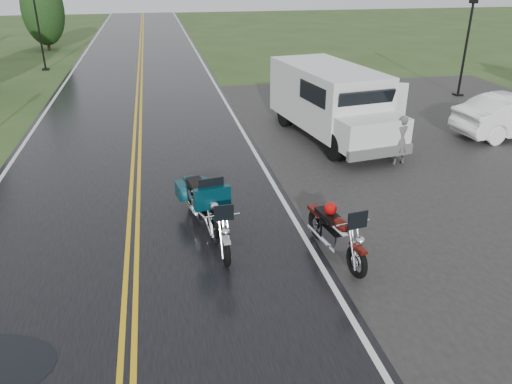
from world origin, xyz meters
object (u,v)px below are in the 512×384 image
person_at_van (400,141)px  lamp_post_far_left (39,31)px  motorcycle_red (358,249)px  van_white (337,122)px  lamp_post_far_right (466,46)px  motorcycle_teal (214,214)px  motorcycle_silver (225,240)px

person_at_van → lamp_post_far_left: (-13.35, 18.06, 1.42)m
motorcycle_red → van_white: (1.78, 6.25, 0.58)m
lamp_post_far_right → lamp_post_far_left: bearing=152.6°
motorcycle_teal → lamp_post_far_right: size_ratio=0.55×
motorcycle_silver → person_at_van: 7.62m
van_white → motorcycle_silver: bearing=-137.2°
motorcycle_teal → van_white: van_white is taller
motorcycle_red → van_white: 6.53m
van_white → person_at_van: bearing=-29.5°
van_white → lamp_post_far_right: 11.09m
motorcycle_teal → van_white: size_ratio=0.39×
van_white → motorcycle_red: bearing=-114.9°
person_at_van → lamp_post_far_left: size_ratio=0.35×
motorcycle_teal → van_white: bearing=35.0°
motorcycle_teal → lamp_post_far_right: lamp_post_far_right is taller
motorcycle_silver → lamp_post_far_right: (12.80, 12.28, 1.64)m
motorcycle_silver → motorcycle_teal: bearing=94.4°
motorcycle_teal → lamp_post_far_left: 22.96m
motorcycle_red → motorcycle_silver: 2.60m
motorcycle_teal → motorcycle_silver: 0.98m
motorcycle_red → lamp_post_far_left: 25.61m
lamp_post_far_left → lamp_post_far_right: lamp_post_far_right is taller
van_white → lamp_post_far_left: lamp_post_far_left is taller
motorcycle_red → motorcycle_silver: motorcycle_red is taller
motorcycle_red → motorcycle_teal: 3.16m
motorcycle_teal → lamp_post_far_left: size_ratio=0.57×
motorcycle_teal → lamp_post_far_left: bearing=98.0°
motorcycle_silver → motorcycle_red: bearing=-22.9°
motorcycle_teal → van_white: (4.33, 4.37, 0.51)m
person_at_van → lamp_post_far_left: lamp_post_far_left is taller
motorcycle_silver → van_white: van_white is taller
motorcycle_teal → motorcycle_silver: (0.11, -0.97, -0.10)m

